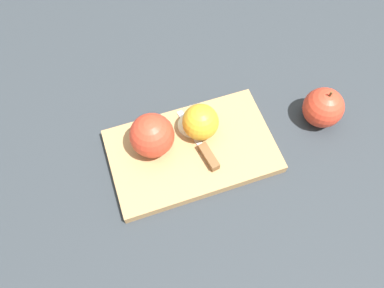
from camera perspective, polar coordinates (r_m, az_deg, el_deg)
The scene contains 7 objects.
ground_plane at distance 0.79m, azimuth 0.00°, elevation -1.46°, with size 4.00×4.00×0.00m, color #282D33.
cutting_board at distance 0.78m, azimuth 0.00°, elevation -1.08°, with size 0.35×0.22×0.02m.
apple_half_left at distance 0.74m, azimuth -6.10°, elevation 1.30°, with size 0.09×0.09×0.09m.
apple_half_right at distance 0.76m, azimuth 1.32°, elevation 3.36°, with size 0.08×0.08×0.08m.
knife at distance 0.76m, azimuth 2.10°, elevation -1.26°, with size 0.03×0.16×0.02m.
apple_slice at distance 0.80m, azimuth -0.03°, elevation 2.90°, with size 0.06×0.06×0.00m.
apple_whole at distance 0.85m, azimuth 19.36°, elevation 5.25°, with size 0.09×0.09×0.10m.
Camera 1 is at (-0.13, -0.33, 0.71)m, focal length 35.00 mm.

